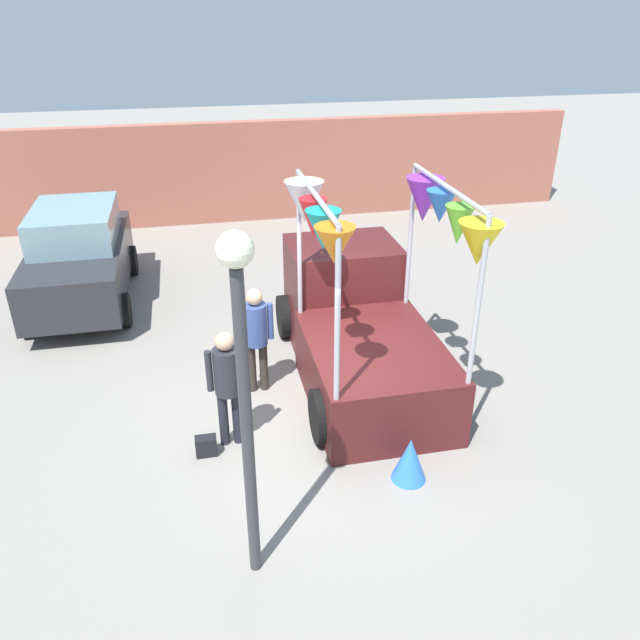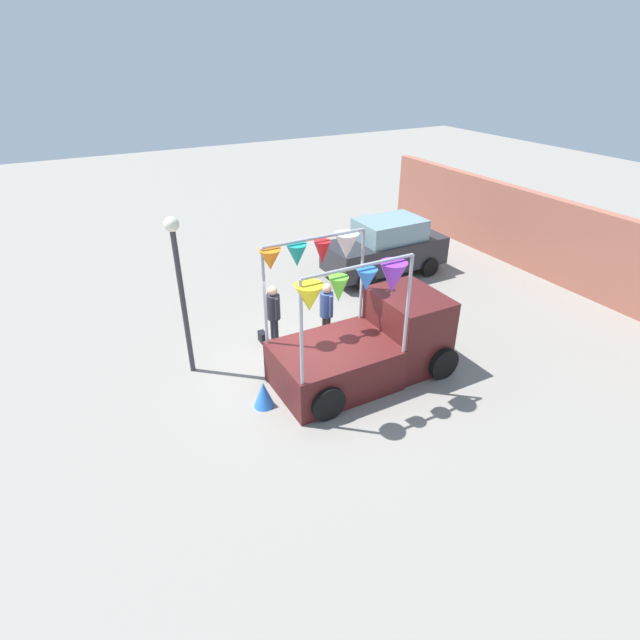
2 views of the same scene
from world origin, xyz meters
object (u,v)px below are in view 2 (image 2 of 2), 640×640
object	(u,v)px
parked_car	(386,247)
folded_kite_bundle_azure	(264,394)
handbag	(263,337)
person_customer	(274,311)
vendor_truck	(372,338)
person_vendor	(326,308)
street_lamp	(179,275)

from	to	relation	value
parked_car	folded_kite_bundle_azure	distance (m)	7.82
parked_car	handbag	distance (m)	5.77
person_customer	handbag	bearing A→B (deg)	-150.26
vendor_truck	folded_kite_bundle_azure	xyz separation A→B (m)	(-0.04, -2.70, -0.63)
person_vendor	folded_kite_bundle_azure	size ratio (longest dim) A/B	2.83
folded_kite_bundle_azure	handbag	bearing A→B (deg)	157.96
street_lamp	folded_kite_bundle_azure	world-z (taller)	street_lamp
person_vendor	street_lamp	distance (m)	3.71
person_customer	handbag	distance (m)	0.97
person_customer	street_lamp	xyz separation A→B (m)	(0.07, -2.17, 1.44)
person_vendor	handbag	distance (m)	1.88
person_vendor	handbag	bearing A→B (deg)	-121.50
vendor_truck	handbag	distance (m)	3.13
folded_kite_bundle_azure	parked_car	bearing A→B (deg)	125.92
person_vendor	street_lamp	xyz separation A→B (m)	(-0.45, -3.38, 1.44)
vendor_truck	parked_car	bearing A→B (deg)	141.91
street_lamp	vendor_truck	bearing A→B (deg)	60.34
person_customer	person_vendor	xyz separation A→B (m)	(0.52, 1.22, 0.00)
parked_car	person_vendor	bearing A→B (deg)	-52.64
person_customer	handbag	world-z (taller)	person_customer
person_customer	folded_kite_bundle_azure	bearing A→B (deg)	-29.54
person_vendor	folded_kite_bundle_azure	world-z (taller)	person_vendor
person_customer	street_lamp	distance (m)	2.61
parked_car	person_vendor	world-z (taller)	parked_car
vendor_truck	person_customer	size ratio (longest dim) A/B	2.41
parked_car	handbag	size ratio (longest dim) A/B	14.29
person_vendor	street_lamp	world-z (taller)	street_lamp
person_customer	parked_car	bearing A→B (deg)	115.68
vendor_truck	person_customer	distance (m)	2.63
person_vendor	parked_car	bearing A→B (deg)	127.36
person_customer	folded_kite_bundle_azure	world-z (taller)	person_customer
person_customer	person_vendor	bearing A→B (deg)	66.94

